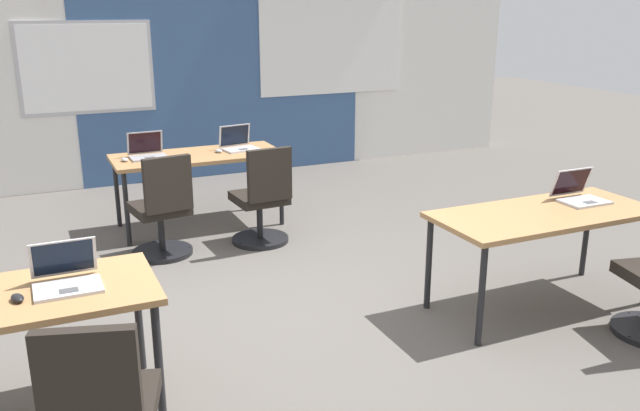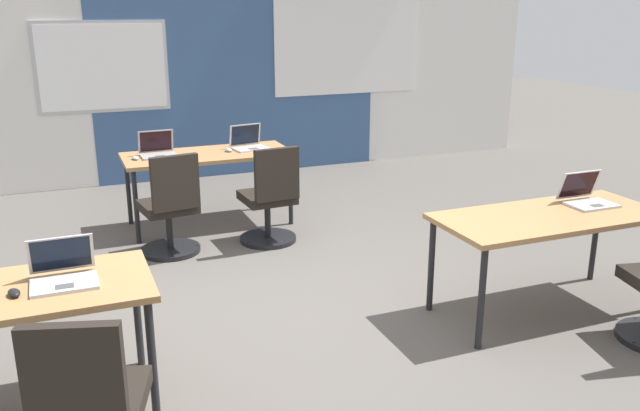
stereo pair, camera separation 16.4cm
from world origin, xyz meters
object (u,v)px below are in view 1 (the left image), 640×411
Objects in this scene: chair_far_left at (163,215)px; laptop_far_right at (239,144)px; desk_near_right at (544,220)px; mouse_near_left_inner at (17,298)px; laptop_near_left_inner at (66,277)px; mouse_far_right at (219,151)px; chair_far_right at (262,204)px; laptop_near_right_end at (580,195)px; laptop_far_left at (147,152)px; mouse_far_left at (125,160)px; desk_far_center at (198,160)px.

chair_far_left is 2.49× the size of laptop_far_right.
mouse_near_left_inner reaches higher than desk_near_right.
laptop_near_left_inner is 3.20m from mouse_far_right.
laptop_far_right reaches higher than chair_far_left.
laptop_far_right is 0.89m from chair_far_right.
mouse_far_right is (0.70, 0.69, 0.36)m from chair_far_left.
laptop_near_right_end reaches higher than chair_far_left.
desk_near_right is 3.61m from laptop_far_left.
chair_far_left is (0.18, -0.68, -0.36)m from mouse_far_left.
desk_near_right is 4.76× the size of laptop_far_left.
laptop_near_left_inner is 3.01× the size of mouse_far_right.
mouse_far_left is at bearing 71.79° from mouse_near_left_inner.
desk_far_center is 4.83× the size of laptop_near_left_inner.
laptop_near_right_end is at bearing 134.59° from chair_far_left.
laptop_near_left_inner is at bearing -104.29° from mouse_far_left.
laptop_far_right reaches higher than chair_far_right.
laptop_far_left is at bearing 133.83° from laptop_near_right_end.
laptop_near_left_inner reaches higher than chair_far_left.
mouse_far_left is 3.90m from laptop_near_right_end.
chair_far_left reaches higher than mouse_far_left.
laptop_near_left_inner reaches higher than mouse_far_right.
chair_far_right is at bearing -102.36° from laptop_far_right.
laptop_far_right is at bearing 122.42° from laptop_near_right_end.
laptop_far_left is at bearing 19.57° from mouse_far_left.
desk_near_right is 4.82× the size of laptop_near_right_end.
desk_far_center is 14.96× the size of mouse_far_left.
mouse_far_left is 0.12× the size of chair_far_right.
mouse_far_left is at bearing 131.28° from desk_near_right.
desk_near_right is at bearing -166.55° from laptop_near_right_end.
laptop_near_left_inner is at bearing -116.45° from desk_far_center.
chair_far_left is at bearing -6.63° from chair_far_right.
laptop_far_left is at bearing -47.35° from chair_far_right.
desk_far_center is at bearing 128.88° from laptop_near_right_end.
mouse_near_left_inner and mouse_far_right have the same top height.
laptop_far_right is 0.24m from mouse_far_right.
laptop_far_left is 0.37× the size of chair_far_right.
mouse_far_left is at bearing 137.00° from laptop_near_right_end.
mouse_far_left is at bearing -37.93° from chair_far_right.
chair_far_left is (-2.25, 2.09, -0.28)m from desk_near_right.
desk_far_center is 0.69m from mouse_far_left.
mouse_near_left_inner is 3.57m from laptop_far_right.
mouse_near_left_inner is 2.94m from chair_far_right.
mouse_far_left is at bearing 174.81° from laptop_far_right.
laptop_far_left is at bearing 71.64° from laptop_near_left_inner.
mouse_far_left is 1.34m from chair_far_right.
chair_far_left is at bearing -135.45° from mouse_far_right.
mouse_far_right is at bearing -7.05° from laptop_far_left.
chair_far_right is (-1.37, 2.05, -0.28)m from desk_near_right.
desk_far_center is 4.34× the size of laptop_far_right.
mouse_far_right is at bearing 57.47° from mouse_near_left_inner.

